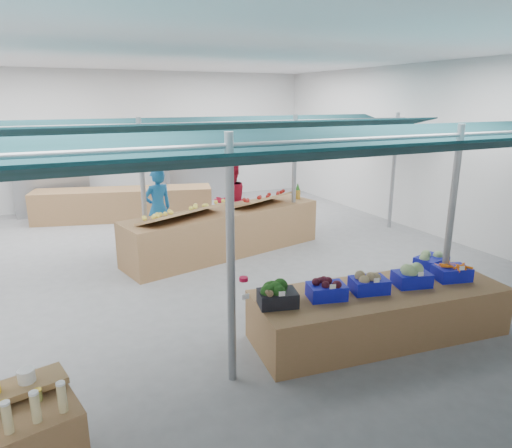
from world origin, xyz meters
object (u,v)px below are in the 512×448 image
object	(u,v)px
fruit_counter	(225,232)
crate_stack	(465,296)
veg_counter	(379,313)
vendor_right	(231,201)
vendor_left	(158,208)

from	to	relation	value
fruit_counter	crate_stack	world-z (taller)	fruit_counter
veg_counter	vendor_right	world-z (taller)	vendor_right
fruit_counter	crate_stack	distance (m)	5.01
vendor_right	vendor_left	bearing A→B (deg)	-12.13
fruit_counter	vendor_right	xyz separation A→B (m)	(0.60, 1.10, 0.42)
fruit_counter	crate_stack	xyz separation A→B (m)	(2.36, -4.41, -0.22)
crate_stack	fruit_counter	bearing A→B (deg)	118.20
vendor_left	crate_stack	bearing A→B (deg)	110.77
veg_counter	crate_stack	xyz separation A→B (m)	(1.76, -0.02, -0.08)
veg_counter	vendor_right	bearing A→B (deg)	97.29
vendor_left	vendor_right	xyz separation A→B (m)	(1.80, 0.00, 0.00)
crate_stack	vendor_left	bearing A→B (deg)	122.90
vendor_left	veg_counter	bearing A→B (deg)	96.02
vendor_left	vendor_right	world-z (taller)	same
crate_stack	vendor_right	size ratio (longest dim) A/B	0.30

